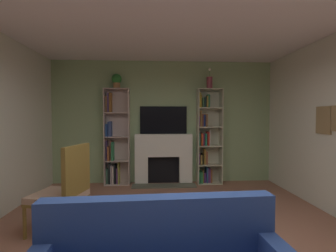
{
  "coord_description": "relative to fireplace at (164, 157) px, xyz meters",
  "views": [
    {
      "loc": [
        -0.22,
        -2.55,
        1.54
      ],
      "look_at": [
        0.0,
        1.27,
        1.39
      ],
      "focal_mm": 26.21,
      "sensor_mm": 36.0,
      "label": 1
    }
  ],
  "objects": [
    {
      "name": "bookshelf_right",
      "position": [
        0.99,
        -0.01,
        0.43
      ],
      "size": [
        0.56,
        0.32,
        2.17
      ],
      "color": "beige",
      "rests_on": "ground_plane"
    },
    {
      "name": "bookshelf_left",
      "position": [
        -1.11,
        0.01,
        0.37
      ],
      "size": [
        0.56,
        0.28,
        2.17
      ],
      "color": "beige",
      "rests_on": "ground_plane"
    },
    {
      "name": "potted_plant",
      "position": [
        -1.05,
        -0.03,
        1.75
      ],
      "size": [
        0.22,
        0.22,
        0.32
      ],
      "color": "#AE7644",
      "rests_on": "bookshelf_left"
    },
    {
      "name": "fireplace",
      "position": [
        0.0,
        0.0,
        0.0
      ],
      "size": [
        1.41,
        0.53,
        1.14
      ],
      "color": "white",
      "rests_on": "ground_plane"
    },
    {
      "name": "armchair",
      "position": [
        -1.4,
        -2.32,
        -0.03
      ],
      "size": [
        0.74,
        0.7,
        1.17
      ],
      "color": "olive",
      "rests_on": "ground_plane"
    },
    {
      "name": "vase_with_flowers",
      "position": [
        1.05,
        -0.04,
        1.72
      ],
      "size": [
        0.13,
        0.13,
        0.47
      ],
      "color": "#903846",
      "rests_on": "bookshelf_right"
    },
    {
      "name": "tv",
      "position": [
        0.0,
        0.09,
        0.85
      ],
      "size": [
        1.08,
        0.06,
        0.64
      ],
      "primitive_type": "cube",
      "color": "black",
      "rests_on": "fireplace"
    },
    {
      "name": "wall_back_accent",
      "position": [
        0.0,
        0.15,
        0.81
      ],
      "size": [
        5.2,
        0.06,
        2.82
      ],
      "primitive_type": "cube",
      "color": "#95B47F",
      "rests_on": "ground_plane"
    }
  ]
}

